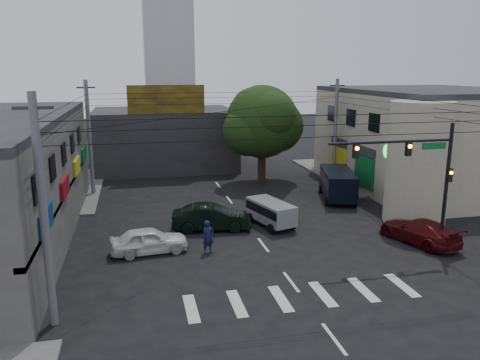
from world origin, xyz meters
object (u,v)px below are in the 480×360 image
object	(u,v)px
maroon_sedan	(419,231)
traffic_officer	(208,237)
traffic_gantry	(421,168)
navy_van	(338,185)
silver_minivan	(271,214)
utility_pole_near_left	(44,214)
dark_sedan	(211,217)
street_tree	(262,122)
utility_pole_far_left	(90,139)
white_compact	(149,240)
utility_pole_far_right	(335,131)

from	to	relation	value
maroon_sedan	traffic_officer	distance (m)	12.39
traffic_gantry	navy_van	distance (m)	11.95
maroon_sedan	silver_minivan	size ratio (longest dim) A/B	1.32
traffic_gantry	maroon_sedan	xyz separation A→B (m)	(1.20, 1.35, -4.11)
utility_pole_near_left	dark_sedan	size ratio (longest dim) A/B	1.79
street_tree	maroon_sedan	world-z (taller)	street_tree
utility_pole_far_left	navy_van	world-z (taller)	utility_pole_far_left
street_tree	silver_minivan	xyz separation A→B (m)	(-2.61, -11.80, -4.66)
maroon_sedan	white_compact	bearing A→B (deg)	-24.04
traffic_gantry	silver_minivan	distance (m)	9.80
utility_pole_near_left	street_tree	bearing A→B (deg)	56.00
utility_pole_far_left	white_compact	world-z (taller)	utility_pole_far_left
dark_sedan	silver_minivan	distance (m)	3.88
silver_minivan	dark_sedan	bearing A→B (deg)	71.46
utility_pole_near_left	utility_pole_far_right	bearing A→B (deg)	44.31
utility_pole_far_right	white_compact	bearing A→B (deg)	-141.08
silver_minivan	utility_pole_far_right	bearing A→B (deg)	-56.82
utility_pole_far_right	traffic_officer	xyz separation A→B (m)	(-13.81, -14.50, -3.66)
white_compact	traffic_officer	size ratio (longest dim) A/B	2.34
traffic_gantry	utility_pole_far_left	xyz separation A→B (m)	(-18.32, 17.00, -0.23)
utility_pole_near_left	maroon_sedan	size ratio (longest dim) A/B	1.71
utility_pole_far_left	silver_minivan	world-z (taller)	utility_pole_far_left
traffic_gantry	dark_sedan	size ratio (longest dim) A/B	1.40
utility_pole_far_right	white_compact	world-z (taller)	utility_pole_far_right
utility_pole_far_left	dark_sedan	bearing A→B (deg)	-53.12
traffic_gantry	street_tree	bearing A→B (deg)	101.99
white_compact	street_tree	bearing A→B (deg)	-41.25
utility_pole_far_left	utility_pole_far_right	world-z (taller)	same
utility_pole_far_right	navy_van	distance (m)	6.97
dark_sedan	white_compact	bearing A→B (deg)	135.86
dark_sedan	navy_van	world-z (taller)	navy_van
utility_pole_far_left	utility_pole_near_left	bearing A→B (deg)	-90.00
traffic_gantry	maroon_sedan	size ratio (longest dim) A/B	1.34
dark_sedan	maroon_sedan	xyz separation A→B (m)	(11.52, -4.99, -0.09)
utility_pole_near_left	traffic_gantry	bearing A→B (deg)	10.80
utility_pole_far_right	traffic_officer	size ratio (longest dim) A/B	4.90
silver_minivan	navy_van	distance (m)	8.67
traffic_gantry	traffic_officer	size ratio (longest dim) A/B	3.83
dark_sedan	navy_van	distance (m)	11.96
dark_sedan	silver_minivan	bearing A→B (deg)	-83.34
traffic_gantry	utility_pole_near_left	size ratio (longest dim) A/B	0.78
street_tree	maroon_sedan	xyz separation A→B (m)	(5.02, -16.66, -4.75)
utility_pole_near_left	maroon_sedan	xyz separation A→B (m)	(19.52, 4.84, -3.88)
utility_pole_far_left	navy_van	xyz separation A→B (m)	(18.86, -5.66, -3.46)
utility_pole_far_left	traffic_officer	size ratio (longest dim) A/B	4.90
street_tree	utility_pole_far_right	bearing A→B (deg)	-8.75
dark_sedan	traffic_officer	bearing A→B (deg)	176.49
utility_pole_far_left	white_compact	size ratio (longest dim) A/B	2.09
silver_minivan	maroon_sedan	bearing A→B (deg)	-139.14
utility_pole_far_left	white_compact	xyz separation A→B (m)	(4.00, -13.73, -3.88)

